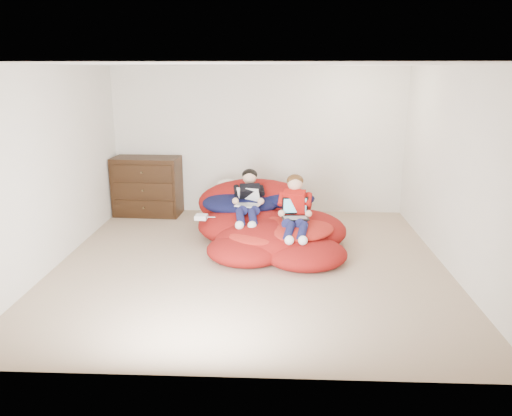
# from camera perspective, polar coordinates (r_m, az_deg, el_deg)

# --- Properties ---
(room_shell) EXTENTS (5.10, 5.10, 2.77)m
(room_shell) POSITION_cam_1_polar(r_m,az_deg,el_deg) (6.47, -0.61, -4.54)
(room_shell) COLOR tan
(room_shell) RESTS_ON ground
(dresser) EXTENTS (1.15, 0.65, 1.01)m
(dresser) POSITION_cam_1_polar(r_m,az_deg,el_deg) (8.79, -12.30, 2.45)
(dresser) COLOR black
(dresser) RESTS_ON ground
(beanbag_pile) EXTENTS (2.25, 2.36, 0.88)m
(beanbag_pile) POSITION_cam_1_polar(r_m,az_deg,el_deg) (7.23, 1.43, -1.99)
(beanbag_pile) COLOR maroon
(beanbag_pile) RESTS_ON ground
(cream_pillow) EXTENTS (0.43, 0.27, 0.27)m
(cream_pillow) POSITION_cam_1_polar(r_m,az_deg,el_deg) (8.00, -3.22, 2.38)
(cream_pillow) COLOR beige
(cream_pillow) RESTS_ON beanbag_pile
(older_boy) EXTENTS (0.36, 1.13, 0.65)m
(older_boy) POSITION_cam_1_polar(r_m,az_deg,el_deg) (7.26, -0.86, 1.33)
(older_boy) COLOR black
(older_boy) RESTS_ON beanbag_pile
(younger_boy) EXTENTS (0.38, 0.96, 0.75)m
(younger_boy) POSITION_cam_1_polar(r_m,az_deg,el_deg) (6.79, 4.50, 0.15)
(younger_boy) COLOR red
(younger_boy) RESTS_ON beanbag_pile
(laptop_white) EXTENTS (0.38, 0.42, 0.23)m
(laptop_white) POSITION_cam_1_polar(r_m,az_deg,el_deg) (7.18, -0.90, 0.87)
(laptop_white) COLOR white
(laptop_white) RESTS_ON older_boy
(laptop_black) EXTENTS (0.39, 0.34, 0.26)m
(laptop_black) POSITION_cam_1_polar(r_m,az_deg,el_deg) (6.79, 4.49, -0.50)
(laptop_black) COLOR black
(laptop_black) RESTS_ON younger_boy
(power_adapter) EXTENTS (0.18, 0.18, 0.06)m
(power_adapter) POSITION_cam_1_polar(r_m,az_deg,el_deg) (7.12, -6.28, -1.04)
(power_adapter) COLOR white
(power_adapter) RESTS_ON beanbag_pile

